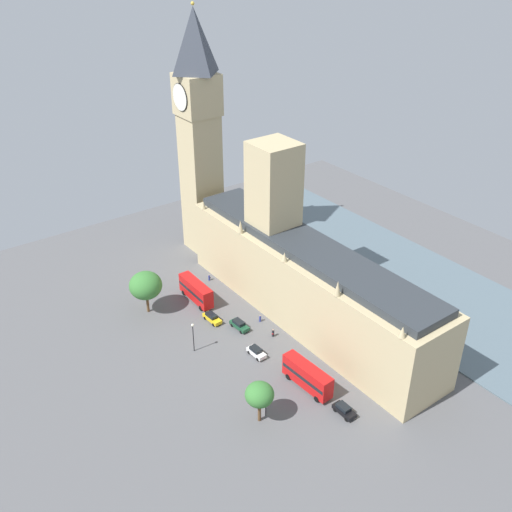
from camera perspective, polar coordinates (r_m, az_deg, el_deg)
The scene contains 17 objects.
ground_plane at distance 121.64m, azimuth 4.22°, elevation -6.32°, with size 134.83×134.83×0.00m, color #565659.
river_thames at distance 139.67m, azimuth 13.54°, elevation -1.86°, with size 32.31×121.34×0.25m, color slate.
parliament_building at distance 118.35m, azimuth 4.59°, elevation -1.72°, with size 13.66×64.83×34.86m.
clock_tower at distance 137.18m, azimuth -5.65°, elevation 12.03°, with size 8.78×8.78×57.86m.
double_decker_bus_kerbside at distance 126.41m, azimuth -5.94°, elevation -3.41°, with size 2.72×10.52×4.75m.
car_yellow_cab_midblock at distance 120.83m, azimuth -4.36°, elevation -6.08°, with size 2.02×4.77×1.74m.
car_dark_green_near_tower at distance 118.57m, azimuth -1.66°, elevation -6.79°, with size 2.08×4.70×1.74m.
car_white_under_trees at distance 111.77m, azimuth 0.03°, elevation -9.42°, with size 1.96×4.23×1.74m.
double_decker_bus_opposite_hall at distance 104.38m, azimuth 5.08°, elevation -11.68°, with size 3.09×10.62×4.75m.
car_black_leading at distance 101.55m, azimuth 8.68°, elevation -14.77°, with size 1.94×4.25×1.74m.
pedestrian_by_river_gate at distance 134.27m, azimuth -4.63°, elevation -2.15°, with size 0.60×0.65×1.52m.
pedestrian_corner at distance 120.56m, azimuth 0.41°, elevation -6.19°, with size 0.63×0.64×1.53m.
pedestrian_far_end at distance 116.55m, azimuth 1.69°, elevation -7.61°, with size 0.71×0.66×1.71m.
plane_tree_trailing at distance 96.11m, azimuth 0.35°, elevation -13.52°, with size 4.82×4.82×7.75m.
plane_tree_slot_10 at distance 122.39m, azimuth -10.83°, elevation -2.88°, with size 6.87×6.87×9.47m.
street_lamp_slot_11 at distance 111.27m, azimuth -6.23°, elevation -7.48°, with size 0.56×0.56×6.43m.
street_lamp_slot_12 at distance 97.79m, azimuth 0.98°, elevation -13.69°, with size 0.56×0.56×6.12m.
Camera 1 is at (65.26, 73.44, 71.73)m, focal length 40.57 mm.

